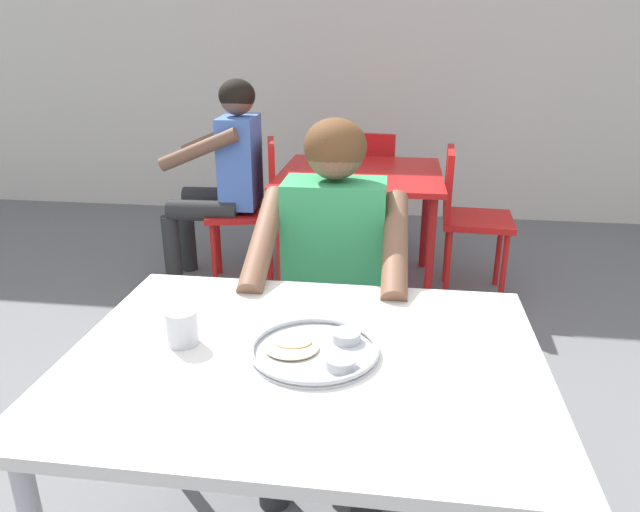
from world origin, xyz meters
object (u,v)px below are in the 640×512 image
object	(u,v)px
chair_red_left	(254,202)
chair_foreground	(337,301)
table_foreground	(304,383)
chair_red_far	(366,183)
drinking_cup	(182,326)
table_background_red	(360,185)
chair_red_right	(465,211)
thali_tray	(316,349)
diner_foreground	(331,269)
patron_background	(225,166)

from	to	relation	value
chair_red_left	chair_foreground	bearing A→B (deg)	-63.27
table_foreground	chair_red_far	xyz separation A→B (m)	(-0.02, 2.75, -0.18)
table_foreground	drinking_cup	distance (m)	0.32
table_background_red	chair_red_right	size ratio (longest dim) A/B	1.07
thali_tray	table_background_red	distance (m)	2.09
thali_tray	diner_foreground	world-z (taller)	diner_foreground
chair_foreground	chair_red_left	xyz separation A→B (m)	(-0.63, 1.25, 0.02)
chair_red_left	patron_background	size ratio (longest dim) A/B	0.72
diner_foreground	patron_background	world-z (taller)	patron_background
table_foreground	table_background_red	distance (m)	2.09
table_foreground	chair_foreground	world-z (taller)	chair_foreground
table_foreground	chair_foreground	bearing A→B (deg)	90.78
thali_tray	chair_red_far	distance (m)	2.76
chair_red_far	chair_red_left	bearing A→B (deg)	-133.34
diner_foreground	chair_red_left	size ratio (longest dim) A/B	1.37
drinking_cup	chair_foreground	xyz separation A→B (m)	(0.28, 0.82, -0.30)
chair_foreground	chair_red_right	distance (m)	1.39
diner_foreground	patron_background	distance (m)	1.68
chair_red_left	patron_background	world-z (taller)	patron_background
thali_tray	chair_foreground	world-z (taller)	chair_foreground
table_background_red	chair_red_far	world-z (taller)	chair_red_far
table_foreground	diner_foreground	bearing A→B (deg)	90.85
table_background_red	chair_red_far	xyz separation A→B (m)	(-0.00, 0.66, -0.15)
table_foreground	patron_background	xyz separation A→B (m)	(-0.81, 2.09, 0.06)
table_foreground	diner_foreground	distance (m)	0.62
drinking_cup	patron_background	size ratio (longest dim) A/B	0.07
diner_foreground	chair_red_far	distance (m)	2.14
diner_foreground	chair_red_left	distance (m)	1.62
drinking_cup	chair_red_far	xyz separation A→B (m)	(0.27, 2.74, -0.30)
table_foreground	diner_foreground	xyz separation A→B (m)	(-0.01, 0.62, 0.04)
chair_foreground	chair_red_right	world-z (taller)	same
chair_red_right	patron_background	bearing A→B (deg)	-179.80
drinking_cup	chair_red_left	xyz separation A→B (m)	(-0.35, 2.08, -0.28)
chair_foreground	table_background_red	size ratio (longest dim) A/B	0.93
table_foreground	chair_red_right	size ratio (longest dim) A/B	1.30
table_foreground	chair_red_left	xyz separation A→B (m)	(-0.64, 2.09, -0.16)
chair_foreground	patron_background	size ratio (longest dim) A/B	0.70
chair_red_left	patron_background	distance (m)	0.27
chair_red_left	chair_red_right	xyz separation A→B (m)	(1.22, 0.00, -0.00)
chair_foreground	table_background_red	xyz separation A→B (m)	(-0.00, 1.26, 0.14)
chair_red_far	patron_background	bearing A→B (deg)	-140.01
chair_red_right	table_foreground	bearing A→B (deg)	-105.49
thali_tray	table_background_red	size ratio (longest dim) A/B	0.33
chair_red_right	chair_red_far	size ratio (longest dim) A/B	1.01
chair_foreground	thali_tray	bearing A→B (deg)	-87.43
chair_red_right	chair_red_left	bearing A→B (deg)	-179.83
diner_foreground	table_background_red	world-z (taller)	diner_foreground
chair_foreground	chair_red_right	xyz separation A→B (m)	(0.59, 1.26, 0.01)
drinking_cup	chair_red_left	world-z (taller)	chair_red_left
chair_red_right	thali_tray	bearing A→B (deg)	-104.89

